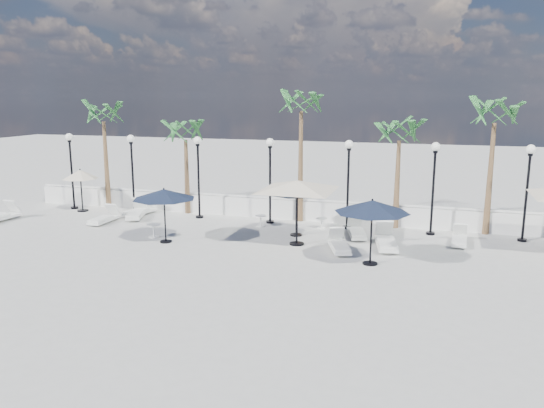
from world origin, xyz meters
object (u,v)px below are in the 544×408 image
(lounger_3, at_px, (140,210))
(parasol_cream_sq_a, at_px, (297,181))
(lounger_1, at_px, (136,213))
(lounger_5, at_px, (459,239))
(lounger_7, at_px, (386,241))
(parasol_navy_right, at_px, (372,207))
(parasol_navy_mid, at_px, (297,189))
(parasol_cream_small, at_px, (80,175))
(parasol_navy_left, at_px, (164,194))
(lounger_2, at_px, (104,218))
(lounger_6, at_px, (357,231))
(lounger_4, at_px, (339,245))

(lounger_3, xyz_separation_m, parasol_cream_sq_a, (8.55, -2.82, 2.27))
(lounger_1, bearing_deg, lounger_5, -21.29)
(lounger_7, distance_m, parasol_cream_sq_a, 4.07)
(lounger_3, distance_m, lounger_7, 12.13)
(parasol_navy_right, relative_size, parasol_cream_sq_a, 0.46)
(parasol_navy_mid, xyz_separation_m, parasol_navy_right, (3.39, -2.95, 0.05))
(parasol_navy_mid, relative_size, parasol_navy_right, 0.98)
(parasol_cream_small, bearing_deg, parasol_navy_left, -30.17)
(lounger_2, bearing_deg, lounger_6, 4.30)
(lounger_1, bearing_deg, parasol_cream_sq_a, -34.70)
(parasol_cream_small, bearing_deg, lounger_4, -13.10)
(lounger_2, xyz_separation_m, parasol_cream_sq_a, (9.25, -0.87, 2.28))
(lounger_5, distance_m, parasol_navy_left, 11.61)
(lounger_1, xyz_separation_m, lounger_2, (-0.87, -1.32, -0.02))
(lounger_3, bearing_deg, parasol_navy_right, -7.97)
(lounger_4, xyz_separation_m, lounger_7, (1.63, 0.94, 0.04))
(lounger_5, height_order, parasol_navy_mid, parasol_navy_mid)
(lounger_1, relative_size, lounger_5, 1.23)
(lounger_2, height_order, parasol_cream_small, parasol_cream_small)
(parasol_cream_small, bearing_deg, lounger_2, -36.38)
(lounger_4, bearing_deg, lounger_1, 145.84)
(lounger_4, relative_size, lounger_6, 0.99)
(lounger_1, distance_m, lounger_5, 14.43)
(lounger_2, xyz_separation_m, parasol_cream_small, (-2.53, 1.86, 1.60))
(lounger_2, xyz_separation_m, lounger_5, (15.29, 1.00, -0.02))
(parasol_navy_left, height_order, parasol_cream_sq_a, parasol_cream_sq_a)
(lounger_1, bearing_deg, parasol_navy_right, -38.59)
(lounger_1, distance_m, lounger_7, 11.86)
(lounger_4, height_order, parasol_cream_small, parasol_cream_small)
(lounger_5, bearing_deg, parasol_cream_sq_a, -159.43)
(lounger_3, relative_size, lounger_7, 0.86)
(lounger_1, xyz_separation_m, lounger_6, (10.44, -0.37, -0.02))
(lounger_7, relative_size, parasol_navy_left, 0.91)
(lounger_4, height_order, lounger_7, lounger_7)
(lounger_3, xyz_separation_m, parasol_navy_mid, (8.19, -1.51, 1.74))
(lounger_6, bearing_deg, parasol_cream_sq_a, -153.90)
(lounger_3, height_order, lounger_5, lounger_3)
(parasol_navy_right, bearing_deg, parasol_navy_left, 176.81)
(lounger_1, relative_size, parasol_navy_left, 0.86)
(lounger_6, xyz_separation_m, parasol_cream_small, (-13.84, 0.92, 1.59))
(lounger_1, relative_size, lounger_2, 1.16)
(lounger_1, height_order, parasol_cream_small, parasol_cream_small)
(lounger_6, height_order, parasol_navy_mid, parasol_navy_mid)
(lounger_5, xyz_separation_m, parasol_cream_sq_a, (-6.04, -1.88, 2.29))
(lounger_4, bearing_deg, lounger_5, 8.23)
(lounger_2, distance_m, lounger_6, 11.35)
(lounger_5, distance_m, parasol_navy_mid, 6.66)
(lounger_7, bearing_deg, lounger_4, -160.90)
(parasol_cream_sq_a, bearing_deg, lounger_6, 41.47)
(parasol_navy_mid, bearing_deg, lounger_1, 173.76)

